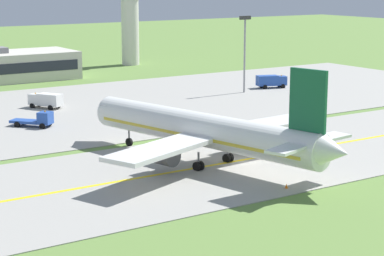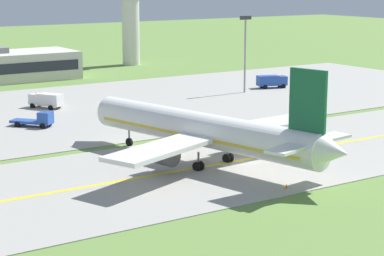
% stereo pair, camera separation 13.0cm
% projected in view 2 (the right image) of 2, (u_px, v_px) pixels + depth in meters
% --- Properties ---
extents(ground_plane, '(500.00, 500.00, 0.00)m').
position_uv_depth(ground_plane, '(240.00, 161.00, 86.79)').
color(ground_plane, olive).
extents(taxiway_strip, '(240.00, 28.00, 0.10)m').
position_uv_depth(taxiway_strip, '(240.00, 161.00, 86.78)').
color(taxiway_strip, '#9E9B93').
rests_on(taxiway_strip, ground).
extents(apron_pad, '(140.00, 52.00, 0.10)m').
position_uv_depth(apron_pad, '(142.00, 103.00, 126.50)').
color(apron_pad, '#9E9B93').
rests_on(apron_pad, ground).
extents(taxiway_centreline, '(220.00, 0.60, 0.01)m').
position_uv_depth(taxiway_centreline, '(240.00, 160.00, 86.77)').
color(taxiway_centreline, yellow).
rests_on(taxiway_centreline, taxiway_strip).
extents(airplane_lead, '(32.11, 39.30, 12.70)m').
position_uv_depth(airplane_lead, '(204.00, 130.00, 84.53)').
color(airplane_lead, white).
rests_on(airplane_lead, ground).
extents(service_truck_baggage, '(4.82, 6.21, 2.60)m').
position_uv_depth(service_truck_baggage, '(46.00, 100.00, 121.14)').
color(service_truck_baggage, silver).
rests_on(service_truck_baggage, ground).
extents(service_truck_fuel, '(6.34, 3.89, 2.60)m').
position_uv_depth(service_truck_fuel, '(272.00, 81.00, 143.21)').
color(service_truck_fuel, '#264CA5').
rests_on(service_truck_fuel, ground).
extents(service_truck_catering, '(5.69, 6.21, 2.59)m').
position_uv_depth(service_truck_catering, '(38.00, 120.00, 106.04)').
color(service_truck_catering, '#264CA5').
rests_on(service_truck_catering, ground).
extents(control_tower, '(7.60, 7.60, 23.13)m').
position_uv_depth(control_tower, '(130.00, 9.00, 179.23)').
color(control_tower, silver).
rests_on(control_tower, ground).
extents(apron_light_mast, '(2.40, 0.50, 14.70)m').
position_uv_depth(apron_light_mast, '(245.00, 44.00, 136.05)').
color(apron_light_mast, gray).
rests_on(apron_light_mast, ground).
extents(traffic_cone_mid_edge, '(0.44, 0.44, 0.60)m').
position_uv_depth(traffic_cone_mid_edge, '(286.00, 186.00, 75.30)').
color(traffic_cone_mid_edge, orange).
rests_on(traffic_cone_mid_edge, ground).
extents(traffic_cone_far_edge, '(0.44, 0.44, 0.60)m').
position_uv_depth(traffic_cone_far_edge, '(157.00, 142.00, 95.37)').
color(traffic_cone_far_edge, orange).
rests_on(traffic_cone_far_edge, ground).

